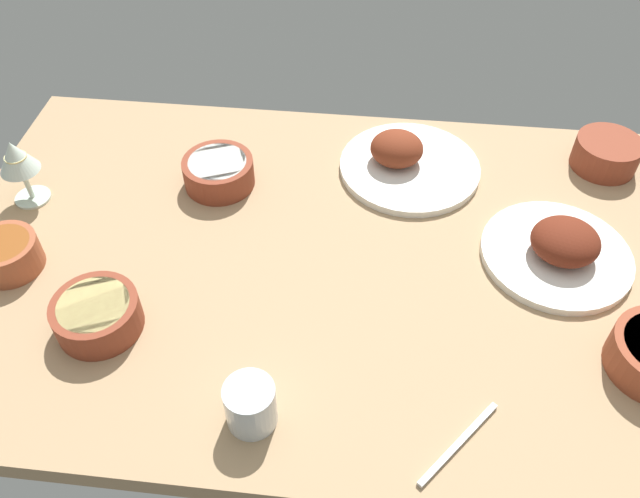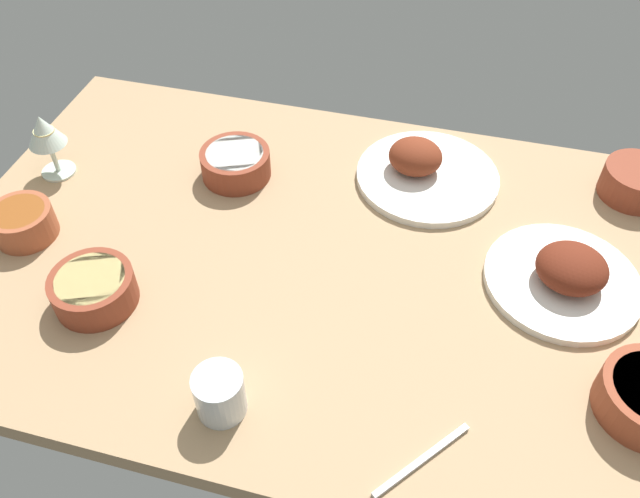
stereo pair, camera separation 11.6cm
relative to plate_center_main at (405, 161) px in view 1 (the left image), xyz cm
name	(u,v)px [view 1 (the left image)]	position (x,y,z in cm)	size (l,w,h in cm)	color
dining_table	(320,264)	(-14.91, -26.93, -4.23)	(140.00, 90.00, 4.00)	tan
plate_center_main	(405,161)	(0.00, 0.00, 0.00)	(29.29, 29.29, 8.27)	white
plate_near_viewer	(560,249)	(28.42, -22.63, 0.32)	(27.28, 27.28, 8.09)	white
bowl_soup	(7,254)	(-70.28, -35.40, 1.05)	(11.70, 11.70, 6.04)	#A35133
bowl_potatoes	(607,153)	(41.74, 5.73, 1.23)	(13.43, 13.43, 6.40)	brown
bowl_pasta	(97,314)	(-49.57, -46.69, 0.99)	(14.27, 14.27, 5.94)	brown
bowl_cream	(219,171)	(-37.65, -8.80, 0.94)	(14.33, 14.33, 5.83)	brown
wine_glass	(16,160)	(-74.15, -17.45, 7.70)	(7.60, 7.60, 14.00)	silver
water_tumbler	(251,405)	(-21.31, -60.72, 1.76)	(7.62, 7.62, 7.98)	silver
fork_loose	(459,444)	(9.10, -61.60, -1.83)	(17.76, 0.90, 0.80)	silver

